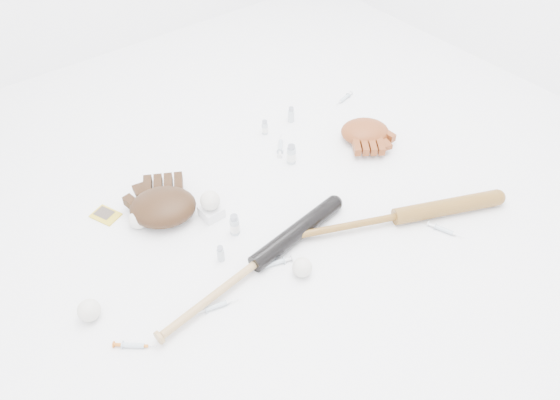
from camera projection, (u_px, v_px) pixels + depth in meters
bat_dark at (256, 263)px, 1.75m from camera, size 0.82×0.16×0.06m
bat_wood at (397, 217)px, 1.90m from camera, size 0.78×0.39×0.06m
glove_dark at (163, 207)px, 1.91m from camera, size 0.38×0.38×0.10m
glove_tan at (365, 132)px, 2.24m from camera, size 0.33×0.33×0.09m
trading_card at (106, 215)px, 1.95m from camera, size 0.10×0.12×0.01m
pedestal at (211, 212)px, 1.94m from camera, size 0.07×0.07×0.04m
baseball_on_pedestal at (210, 201)px, 1.90m from camera, size 0.07×0.07×0.07m
baseball_left at (89, 310)px, 1.62m from camera, size 0.07×0.07×0.07m
baseball_upper at (138, 219)px, 1.89m from camera, size 0.07×0.07×0.07m
baseball_mid at (302, 267)px, 1.74m from camera, size 0.07×0.07×0.07m
syringe_0 at (133, 345)px, 1.56m from camera, size 0.12×0.11×0.02m
syringe_1 at (274, 263)px, 1.78m from camera, size 0.15×0.07×0.02m
syringe_2 at (280, 146)px, 2.22m from camera, size 0.12×0.14×0.02m
syringe_3 at (444, 230)px, 1.89m from camera, size 0.07×0.14×0.02m
syringe_4 at (344, 98)px, 2.48m from camera, size 0.14×0.06×0.02m
syringe_5 at (216, 306)px, 1.66m from camera, size 0.15×0.06×0.02m
vial_0 at (291, 115)px, 2.34m from camera, size 0.03×0.03×0.07m
vial_1 at (265, 127)px, 2.28m from camera, size 0.03×0.03×0.06m
vial_2 at (235, 225)px, 1.86m from camera, size 0.03×0.03×0.08m
vial_3 at (291, 154)px, 2.13m from camera, size 0.04×0.04×0.08m
vial_4 at (221, 253)px, 1.78m from camera, size 0.02×0.02×0.06m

